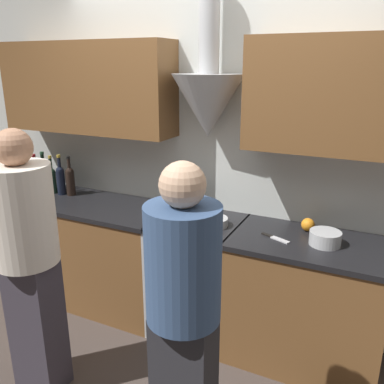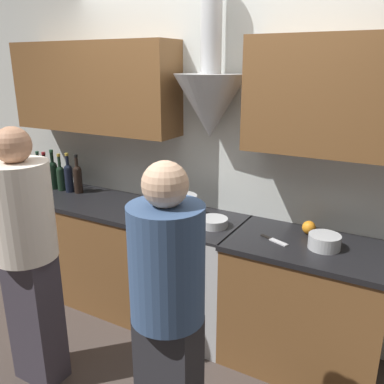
% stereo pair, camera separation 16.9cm
% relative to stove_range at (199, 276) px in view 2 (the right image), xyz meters
% --- Properties ---
extents(ground_plane, '(12.00, 12.00, 0.00)m').
position_rel_stove_range_xyz_m(ground_plane, '(0.00, -0.31, -0.45)').
color(ground_plane, '#423833').
extents(wall_back, '(8.40, 0.51, 2.60)m').
position_rel_stove_range_xyz_m(wall_back, '(-0.09, 0.27, 1.02)').
color(wall_back, silver).
rests_on(wall_back, ground_plane).
extents(counter_left, '(1.53, 0.62, 0.90)m').
position_rel_stove_range_xyz_m(counter_left, '(-1.05, -0.00, -0.00)').
color(counter_left, brown).
rests_on(counter_left, ground_plane).
extents(counter_right, '(1.02, 0.62, 0.90)m').
position_rel_stove_range_xyz_m(counter_right, '(0.80, -0.00, -0.00)').
color(counter_right, brown).
rests_on(counter_right, ground_plane).
extents(stove_range, '(0.60, 0.60, 0.90)m').
position_rel_stove_range_xyz_m(stove_range, '(0.00, 0.00, 0.00)').
color(stove_range, '#B7BABC').
rests_on(stove_range, ground_plane).
extents(wine_bottle_0, '(0.07, 0.07, 0.32)m').
position_rel_stove_range_xyz_m(wine_bottle_0, '(-1.73, 0.08, 0.57)').
color(wine_bottle_0, black).
rests_on(wine_bottle_0, counter_left).
extents(wine_bottle_1, '(0.08, 0.08, 0.33)m').
position_rel_stove_range_xyz_m(wine_bottle_1, '(-1.63, 0.07, 0.58)').
color(wine_bottle_1, black).
rests_on(wine_bottle_1, counter_left).
extents(wine_bottle_2, '(0.08, 0.08, 0.36)m').
position_rel_stove_range_xyz_m(wine_bottle_2, '(-1.53, 0.07, 0.59)').
color(wine_bottle_2, black).
rests_on(wine_bottle_2, counter_left).
extents(wine_bottle_3, '(0.07, 0.07, 0.33)m').
position_rel_stove_range_xyz_m(wine_bottle_3, '(-1.43, 0.06, 0.57)').
color(wine_bottle_3, black).
rests_on(wine_bottle_3, counter_left).
extents(wine_bottle_4, '(0.07, 0.07, 0.35)m').
position_rel_stove_range_xyz_m(wine_bottle_4, '(-1.34, 0.06, 0.58)').
color(wine_bottle_4, black).
rests_on(wine_bottle_4, counter_left).
extents(wine_bottle_5, '(0.07, 0.07, 0.34)m').
position_rel_stove_range_xyz_m(wine_bottle_5, '(-1.25, 0.08, 0.58)').
color(wine_bottle_5, black).
rests_on(wine_bottle_5, counter_left).
extents(stock_pot, '(0.23, 0.23, 0.18)m').
position_rel_stove_range_xyz_m(stock_pot, '(-0.14, -0.01, 0.53)').
color(stock_pot, '#B7BABC').
rests_on(stock_pot, stove_range).
extents(mixing_bowl, '(0.20, 0.20, 0.06)m').
position_rel_stove_range_xyz_m(mixing_bowl, '(0.14, -0.04, 0.47)').
color(mixing_bowl, '#B7BABC').
rests_on(mixing_bowl, stove_range).
extents(orange_fruit, '(0.09, 0.09, 0.09)m').
position_rel_stove_range_xyz_m(orange_fruit, '(0.75, 0.16, 0.49)').
color(orange_fruit, orange).
rests_on(orange_fruit, counter_right).
extents(saucepan, '(0.20, 0.20, 0.09)m').
position_rel_stove_range_xyz_m(saucepan, '(0.89, -0.02, 0.49)').
color(saucepan, '#B7BABC').
rests_on(saucepan, counter_right).
extents(chefs_knife, '(0.21, 0.11, 0.01)m').
position_rel_stove_range_xyz_m(chefs_knife, '(0.58, -0.06, 0.45)').
color(chefs_knife, silver).
rests_on(chefs_knife, counter_right).
extents(person_foreground_left, '(0.37, 0.37, 1.66)m').
position_rel_stove_range_xyz_m(person_foreground_left, '(-0.65, -0.96, 0.46)').
color(person_foreground_left, '#38333D').
rests_on(person_foreground_left, ground_plane).
extents(person_foreground_right, '(0.33, 0.33, 1.62)m').
position_rel_stove_range_xyz_m(person_foreground_right, '(0.44, -1.11, 0.44)').
color(person_foreground_right, '#28282D').
rests_on(person_foreground_right, ground_plane).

